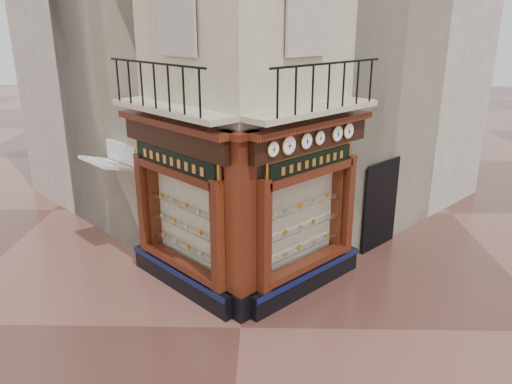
{
  "coord_description": "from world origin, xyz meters",
  "views": [
    {
      "loc": [
        0.5,
        -8.7,
        5.94
      ],
      "look_at": [
        0.27,
        2.0,
        2.25
      ],
      "focal_mm": 35.0,
      "sensor_mm": 36.0,
      "label": 1
    }
  ],
  "objects_px": {
    "corner_pilaster": "(241,230)",
    "clock_a": "(273,149)",
    "clock_d": "(319,138)",
    "signboard_right": "(311,162)",
    "awning": "(115,254)",
    "clock_c": "(306,141)",
    "clock_f": "(348,131)",
    "signboard_left": "(174,161)",
    "clock_b": "(289,145)",
    "clock_e": "(337,134)"
  },
  "relations": [
    {
      "from": "clock_a",
      "to": "awning",
      "type": "relative_size",
      "value": 0.22
    },
    {
      "from": "corner_pilaster",
      "to": "clock_a",
      "type": "height_order",
      "value": "corner_pilaster"
    },
    {
      "from": "clock_d",
      "to": "awning",
      "type": "bearing_deg",
      "value": 115.48
    },
    {
      "from": "corner_pilaster",
      "to": "clock_b",
      "type": "height_order",
      "value": "corner_pilaster"
    },
    {
      "from": "clock_d",
      "to": "clock_c",
      "type": "bearing_deg",
      "value": -180.0
    },
    {
      "from": "clock_f",
      "to": "corner_pilaster",
      "type": "bearing_deg",
      "value": 171.46
    },
    {
      "from": "signboard_left",
      "to": "signboard_right",
      "type": "xyz_separation_m",
      "value": [
        2.92,
        -0.0,
        -0.0
      ]
    },
    {
      "from": "signboard_right",
      "to": "awning",
      "type": "bearing_deg",
      "value": 115.05
    },
    {
      "from": "clock_c",
      "to": "signboard_left",
      "type": "distance_m",
      "value": 2.83
    },
    {
      "from": "clock_b",
      "to": "signboard_left",
      "type": "bearing_deg",
      "value": 119.14
    },
    {
      "from": "clock_e",
      "to": "clock_d",
      "type": "bearing_deg",
      "value": 180.0
    },
    {
      "from": "corner_pilaster",
      "to": "clock_e",
      "type": "relative_size",
      "value": 11.13
    },
    {
      "from": "corner_pilaster",
      "to": "clock_b",
      "type": "relative_size",
      "value": 10.02
    },
    {
      "from": "signboard_left",
      "to": "awning",
      "type": "bearing_deg",
      "value": 3.82
    },
    {
      "from": "clock_e",
      "to": "awning",
      "type": "distance_m",
      "value": 6.78
    },
    {
      "from": "corner_pilaster",
      "to": "clock_a",
      "type": "xyz_separation_m",
      "value": [
        0.62,
        0.02,
        1.67
      ]
    },
    {
      "from": "clock_f",
      "to": "awning",
      "type": "height_order",
      "value": "clock_f"
    },
    {
      "from": "clock_a",
      "to": "clock_e",
      "type": "relative_size",
      "value": 0.88
    },
    {
      "from": "clock_f",
      "to": "clock_d",
      "type": "bearing_deg",
      "value": 180.0
    },
    {
      "from": "clock_c",
      "to": "clock_f",
      "type": "relative_size",
      "value": 0.95
    },
    {
      "from": "corner_pilaster",
      "to": "clock_c",
      "type": "bearing_deg",
      "value": -16.7
    },
    {
      "from": "corner_pilaster",
      "to": "signboard_left",
      "type": "height_order",
      "value": "corner_pilaster"
    },
    {
      "from": "corner_pilaster",
      "to": "clock_f",
      "type": "distance_m",
      "value": 3.33
    },
    {
      "from": "clock_a",
      "to": "awning",
      "type": "xyz_separation_m",
      "value": [
        -4.16,
        2.81,
        -3.62
      ]
    },
    {
      "from": "signboard_right",
      "to": "signboard_left",
      "type": "bearing_deg",
      "value": 135.0
    },
    {
      "from": "clock_e",
      "to": "clock_a",
      "type": "bearing_deg",
      "value": 180.0
    },
    {
      "from": "awning",
      "to": "clock_f",
      "type": "bearing_deg",
      "value": -145.84
    },
    {
      "from": "corner_pilaster",
      "to": "clock_d",
      "type": "height_order",
      "value": "corner_pilaster"
    },
    {
      "from": "clock_a",
      "to": "clock_e",
      "type": "distance_m",
      "value": 1.99
    },
    {
      "from": "corner_pilaster",
      "to": "clock_a",
      "type": "bearing_deg",
      "value": -43.19
    },
    {
      "from": "corner_pilaster",
      "to": "signboard_right",
      "type": "distance_m",
      "value": 2.12
    },
    {
      "from": "signboard_left",
      "to": "clock_c",
      "type": "bearing_deg",
      "value": -141.37
    },
    {
      "from": "corner_pilaster",
      "to": "clock_e",
      "type": "distance_m",
      "value": 2.99
    },
    {
      "from": "clock_d",
      "to": "signboard_left",
      "type": "xyz_separation_m",
      "value": [
        -3.07,
        0.01,
        -0.52
      ]
    },
    {
      "from": "clock_e",
      "to": "clock_f",
      "type": "distance_m",
      "value": 0.4
    },
    {
      "from": "clock_b",
      "to": "clock_d",
      "type": "distance_m",
      "value": 0.95
    },
    {
      "from": "clock_c",
      "to": "clock_f",
      "type": "distance_m",
      "value": 1.42
    },
    {
      "from": "clock_b",
      "to": "clock_f",
      "type": "height_order",
      "value": "clock_b"
    },
    {
      "from": "signboard_left",
      "to": "corner_pilaster",
      "type": "bearing_deg",
      "value": -169.75
    },
    {
      "from": "clock_d",
      "to": "signboard_left",
      "type": "distance_m",
      "value": 3.11
    },
    {
      "from": "corner_pilaster",
      "to": "clock_e",
      "type": "bearing_deg",
      "value": -9.93
    },
    {
      "from": "clock_d",
      "to": "signboard_right",
      "type": "height_order",
      "value": "clock_d"
    },
    {
      "from": "clock_c",
      "to": "clock_f",
      "type": "height_order",
      "value": "clock_f"
    },
    {
      "from": "awning",
      "to": "signboard_right",
      "type": "bearing_deg",
      "value": -154.95
    },
    {
      "from": "clock_d",
      "to": "clock_a",
      "type": "bearing_deg",
      "value": -180.0
    },
    {
      "from": "clock_e",
      "to": "signboard_right",
      "type": "bearing_deg",
      "value": 170.9
    },
    {
      "from": "clock_c",
      "to": "signboard_right",
      "type": "bearing_deg",
      "value": 18.7
    },
    {
      "from": "clock_a",
      "to": "signboard_right",
      "type": "relative_size",
      "value": 0.16
    },
    {
      "from": "clock_d",
      "to": "clock_f",
      "type": "relative_size",
      "value": 0.86
    },
    {
      "from": "clock_a",
      "to": "clock_e",
      "type": "height_order",
      "value": "clock_e"
    }
  ]
}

